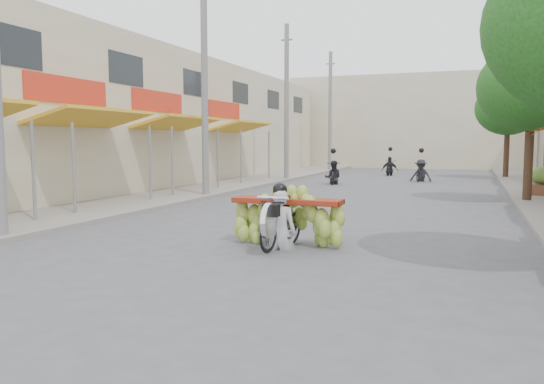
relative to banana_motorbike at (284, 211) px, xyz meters
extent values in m
plane|color=#535358|center=(-0.30, -4.37, -0.71)|extent=(120.00, 120.00, 0.00)
cube|color=gray|center=(-7.30, 10.63, -0.65)|extent=(4.00, 60.00, 0.12)
cube|color=beige|center=(-12.30, 9.63, 2.29)|extent=(8.00, 40.00, 6.00)
cylinder|color=slate|center=(-6.60, 0.43, 0.57)|extent=(0.08, 0.08, 2.55)
cube|color=gold|center=(-7.42, 3.63, 2.04)|extent=(1.77, 4.00, 0.53)
cylinder|color=slate|center=(-6.60, 1.83, 0.57)|extent=(0.08, 0.08, 2.55)
cylinder|color=slate|center=(-6.60, 5.43, 0.57)|extent=(0.08, 0.08, 2.55)
cube|color=red|center=(-8.30, 3.63, 2.89)|extent=(0.10, 3.50, 0.80)
cube|color=gold|center=(-7.42, 8.63, 2.04)|extent=(1.77, 4.00, 0.53)
cylinder|color=slate|center=(-6.60, 6.83, 0.57)|extent=(0.08, 0.08, 2.55)
cylinder|color=slate|center=(-6.60, 10.43, 0.57)|extent=(0.08, 0.08, 2.55)
cube|color=red|center=(-8.30, 8.63, 2.89)|extent=(0.10, 3.50, 0.80)
cube|color=gold|center=(-7.42, 14.63, 2.04)|extent=(1.77, 4.00, 0.53)
cylinder|color=slate|center=(-6.60, 12.83, 0.57)|extent=(0.08, 0.08, 2.55)
cylinder|color=slate|center=(-6.60, 16.43, 0.57)|extent=(0.08, 0.08, 2.55)
cube|color=red|center=(-8.30, 14.63, 2.89)|extent=(0.10, 3.50, 0.80)
cube|color=#1E2328|center=(-8.32, 1.63, 3.89)|extent=(0.08, 2.00, 1.10)
cube|color=#1E2328|center=(-8.32, 6.63, 3.89)|extent=(0.08, 2.00, 1.10)
cube|color=#1E2328|center=(-8.32, 11.63, 3.89)|extent=(0.08, 2.00, 1.10)
cube|color=#1E2328|center=(-8.32, 16.63, 3.89)|extent=(0.08, 2.00, 1.10)
cube|color=#1E2328|center=(-8.32, 21.63, 3.89)|extent=(0.08, 2.00, 1.10)
cube|color=#1E2328|center=(-8.32, 26.63, 3.89)|extent=(0.08, 2.00, 1.10)
cylinder|color=slate|center=(6.00, 13.53, 0.57)|extent=(0.08, 0.08, 2.55)
cylinder|color=slate|center=(6.00, 15.73, 0.57)|extent=(0.08, 0.08, 2.55)
cylinder|color=slate|center=(6.00, 19.53, 0.57)|extent=(0.08, 0.08, 2.55)
cube|color=beige|center=(-0.30, 33.63, 2.79)|extent=(20.00, 6.00, 7.00)
cylinder|color=slate|center=(-5.70, 7.63, 3.29)|extent=(0.24, 0.24, 8.00)
cylinder|color=slate|center=(-5.70, 16.63, 3.29)|extent=(0.24, 0.24, 8.00)
cube|color=slate|center=(-5.70, 16.63, 6.49)|extent=(0.60, 0.08, 0.08)
cylinder|color=slate|center=(-5.70, 25.63, 3.29)|extent=(0.24, 0.24, 8.00)
cube|color=slate|center=(-5.70, 25.63, 6.49)|extent=(0.60, 0.08, 0.08)
cylinder|color=#3A2719|center=(5.10, 9.63, 0.89)|extent=(0.28, 0.28, 3.20)
ellipsoid|color=#20581A|center=(5.10, 9.63, 3.09)|extent=(3.40, 3.40, 2.90)
cylinder|color=#3A2719|center=(5.10, 21.63, 0.89)|extent=(0.28, 0.28, 3.20)
ellipsoid|color=#20581A|center=(5.10, 21.63, 3.09)|extent=(3.40, 3.40, 2.90)
imported|color=black|center=(0.00, -0.12, -0.21)|extent=(0.72, 1.75, 1.00)
cylinder|color=silver|center=(0.00, -0.77, -0.09)|extent=(0.10, 0.66, 0.66)
cube|color=black|center=(0.00, -0.67, 0.09)|extent=(0.28, 0.22, 0.22)
cylinder|color=silver|center=(0.00, -0.57, 0.31)|extent=(0.60, 0.05, 0.05)
cube|color=maroon|center=(0.00, 0.23, 0.17)|extent=(2.17, 0.55, 0.10)
imported|color=silver|center=(0.00, -0.17, 0.45)|extent=(0.62, 0.46, 1.72)
sphere|color=black|center=(0.00, -0.20, 1.28)|extent=(0.28, 0.28, 0.28)
imported|color=silver|center=(5.59, 11.71, 0.24)|extent=(0.89, 0.61, 1.66)
imported|color=black|center=(-2.78, 14.98, -0.21)|extent=(1.03, 1.88, 1.00)
imported|color=#232228|center=(-2.78, 14.98, 0.42)|extent=(0.88, 0.64, 1.65)
sphere|color=black|center=(-2.78, 14.98, 0.87)|extent=(0.26, 0.26, 0.26)
imported|color=black|center=(0.98, 18.14, -0.20)|extent=(0.77, 1.80, 1.03)
imported|color=#232228|center=(0.98, 18.14, 0.42)|extent=(1.13, 0.72, 1.65)
sphere|color=black|center=(0.98, 18.14, 0.87)|extent=(0.26, 0.26, 0.26)
imported|color=black|center=(-1.16, 22.32, -0.27)|extent=(0.65, 1.59, 0.88)
imported|color=#232228|center=(-1.16, 22.32, 0.42)|extent=(0.99, 0.59, 1.65)
sphere|color=black|center=(-1.16, 22.32, 0.87)|extent=(0.26, 0.26, 0.26)
camera|label=1|loc=(3.36, -9.54, 1.34)|focal=35.00mm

